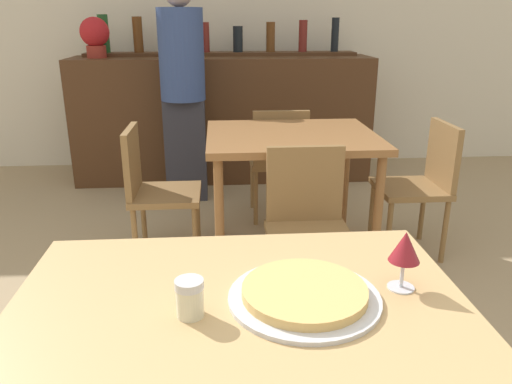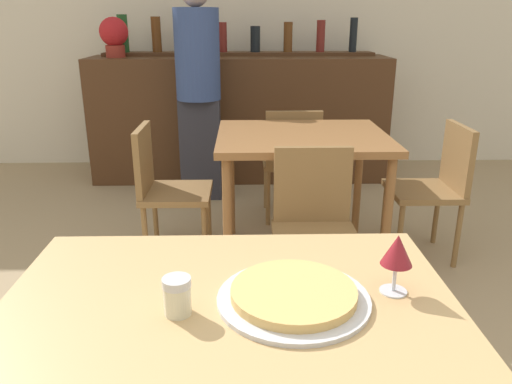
{
  "view_description": "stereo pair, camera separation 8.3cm",
  "coord_description": "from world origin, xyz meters",
  "px_view_note": "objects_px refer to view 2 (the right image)",
  "views": [
    {
      "loc": [
        -0.04,
        -1.06,
        1.4
      ],
      "look_at": [
        0.08,
        0.55,
        0.83
      ],
      "focal_mm": 35.0,
      "sensor_mm": 36.0,
      "label": 1
    },
    {
      "loc": [
        0.04,
        -1.07,
        1.4
      ],
      "look_at": [
        0.08,
        0.55,
        0.83
      ],
      "focal_mm": 35.0,
      "sensor_mm": 36.0,
      "label": 2
    }
  ],
  "objects_px": {
    "chair_far_side_back": "(292,157)",
    "wine_glass": "(397,252)",
    "pizza_tray": "(294,295)",
    "chair_far_side_right": "(437,182)",
    "chair_far_side_left": "(164,184)",
    "person_standing": "(198,85)",
    "cheese_shaker": "(177,296)",
    "chair_far_side_front": "(314,221)",
    "potted_plant": "(114,35)"
  },
  "relations": [
    {
      "from": "chair_far_side_left",
      "to": "pizza_tray",
      "type": "relative_size",
      "value": 2.14
    },
    {
      "from": "wine_glass",
      "to": "potted_plant",
      "type": "relative_size",
      "value": 0.48
    },
    {
      "from": "chair_far_side_right",
      "to": "wine_glass",
      "type": "height_order",
      "value": "wine_glass"
    },
    {
      "from": "chair_far_side_front",
      "to": "chair_far_side_right",
      "type": "distance_m",
      "value": 1.0
    },
    {
      "from": "pizza_tray",
      "to": "potted_plant",
      "type": "bearing_deg",
      "value": 109.89
    },
    {
      "from": "cheese_shaker",
      "to": "potted_plant",
      "type": "xyz_separation_m",
      "value": [
        -0.93,
        3.4,
        0.48
      ]
    },
    {
      "from": "pizza_tray",
      "to": "wine_glass",
      "type": "height_order",
      "value": "wine_glass"
    },
    {
      "from": "chair_far_side_left",
      "to": "wine_glass",
      "type": "bearing_deg",
      "value": -152.95
    },
    {
      "from": "pizza_tray",
      "to": "chair_far_side_right",
      "type": "bearing_deg",
      "value": 59.19
    },
    {
      "from": "chair_far_side_front",
      "to": "wine_glass",
      "type": "xyz_separation_m",
      "value": [
        0.05,
        -1.09,
        0.37
      ]
    },
    {
      "from": "chair_far_side_right",
      "to": "person_standing",
      "type": "xyz_separation_m",
      "value": [
        -1.49,
        1.1,
        0.43
      ]
    },
    {
      "from": "pizza_tray",
      "to": "cheese_shaker",
      "type": "bearing_deg",
      "value": -170.23
    },
    {
      "from": "person_standing",
      "to": "chair_far_side_right",
      "type": "bearing_deg",
      "value": -36.34
    },
    {
      "from": "chair_far_side_back",
      "to": "chair_far_side_right",
      "type": "xyz_separation_m",
      "value": [
        0.81,
        -0.59,
        0.0
      ]
    },
    {
      "from": "chair_far_side_back",
      "to": "chair_far_side_right",
      "type": "bearing_deg",
      "value": 143.93
    },
    {
      "from": "chair_far_side_back",
      "to": "potted_plant",
      "type": "height_order",
      "value": "potted_plant"
    },
    {
      "from": "chair_far_side_back",
      "to": "potted_plant",
      "type": "xyz_separation_m",
      "value": [
        -1.42,
        1.04,
        0.79
      ]
    },
    {
      "from": "pizza_tray",
      "to": "chair_far_side_left",
      "type": "bearing_deg",
      "value": 109.16
    },
    {
      "from": "chair_far_side_left",
      "to": "person_standing",
      "type": "height_order",
      "value": "person_standing"
    },
    {
      "from": "chair_far_side_right",
      "to": "cheese_shaker",
      "type": "bearing_deg",
      "value": -36.44
    },
    {
      "from": "wine_glass",
      "to": "potted_plant",
      "type": "distance_m",
      "value": 3.64
    },
    {
      "from": "person_standing",
      "to": "wine_glass",
      "type": "xyz_separation_m",
      "value": [
        0.73,
        -2.78,
        -0.06
      ]
    },
    {
      "from": "chair_far_side_front",
      "to": "cheese_shaker",
      "type": "distance_m",
      "value": 1.31
    },
    {
      "from": "chair_far_side_back",
      "to": "wine_glass",
      "type": "height_order",
      "value": "wine_glass"
    },
    {
      "from": "cheese_shaker",
      "to": "chair_far_side_front",
      "type": "bearing_deg",
      "value": 67.23
    },
    {
      "from": "chair_far_side_back",
      "to": "chair_far_side_left",
      "type": "bearing_deg",
      "value": 36.07
    },
    {
      "from": "chair_far_side_right",
      "to": "person_standing",
      "type": "distance_m",
      "value": 1.9
    },
    {
      "from": "chair_far_side_front",
      "to": "potted_plant",
      "type": "relative_size",
      "value": 2.49
    },
    {
      "from": "pizza_tray",
      "to": "potted_plant",
      "type": "xyz_separation_m",
      "value": [
        -1.21,
        3.35,
        0.51
      ]
    },
    {
      "from": "pizza_tray",
      "to": "potted_plant",
      "type": "distance_m",
      "value": 3.6
    },
    {
      "from": "chair_far_side_back",
      "to": "wine_glass",
      "type": "distance_m",
      "value": 2.3
    },
    {
      "from": "chair_far_side_back",
      "to": "person_standing",
      "type": "relative_size",
      "value": 0.49
    },
    {
      "from": "chair_far_side_right",
      "to": "wine_glass",
      "type": "distance_m",
      "value": 1.88
    },
    {
      "from": "pizza_tray",
      "to": "wine_glass",
      "type": "distance_m",
      "value": 0.28
    },
    {
      "from": "person_standing",
      "to": "chair_far_side_front",
      "type": "bearing_deg",
      "value": -67.98
    },
    {
      "from": "cheese_shaker",
      "to": "potted_plant",
      "type": "distance_m",
      "value": 3.55
    },
    {
      "from": "pizza_tray",
      "to": "potted_plant",
      "type": "relative_size",
      "value": 1.16
    },
    {
      "from": "chair_far_side_front",
      "to": "chair_far_side_back",
      "type": "relative_size",
      "value": 1.0
    },
    {
      "from": "chair_far_side_left",
      "to": "pizza_tray",
      "type": "height_order",
      "value": "chair_far_side_left"
    },
    {
      "from": "person_standing",
      "to": "potted_plant",
      "type": "relative_size",
      "value": 5.12
    },
    {
      "from": "chair_far_side_back",
      "to": "pizza_tray",
      "type": "relative_size",
      "value": 2.14
    },
    {
      "from": "chair_far_side_right",
      "to": "wine_glass",
      "type": "bearing_deg",
      "value": -24.46
    },
    {
      "from": "pizza_tray",
      "to": "cheese_shaker",
      "type": "height_order",
      "value": "cheese_shaker"
    },
    {
      "from": "person_standing",
      "to": "potted_plant",
      "type": "xyz_separation_m",
      "value": [
        -0.74,
        0.53,
        0.35
      ]
    },
    {
      "from": "cheese_shaker",
      "to": "wine_glass",
      "type": "bearing_deg",
      "value": 9.13
    },
    {
      "from": "chair_far_side_front",
      "to": "potted_plant",
      "type": "distance_m",
      "value": 2.75
    },
    {
      "from": "cheese_shaker",
      "to": "person_standing",
      "type": "xyz_separation_m",
      "value": [
        -0.19,
        2.87,
        0.13
      ]
    },
    {
      "from": "pizza_tray",
      "to": "person_standing",
      "type": "relative_size",
      "value": 0.23
    },
    {
      "from": "pizza_tray",
      "to": "person_standing",
      "type": "xyz_separation_m",
      "value": [
        -0.47,
        2.82,
        0.16
      ]
    },
    {
      "from": "chair_far_side_left",
      "to": "cheese_shaker",
      "type": "xyz_separation_m",
      "value": [
        0.32,
        -1.77,
        0.31
      ]
    }
  ]
}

